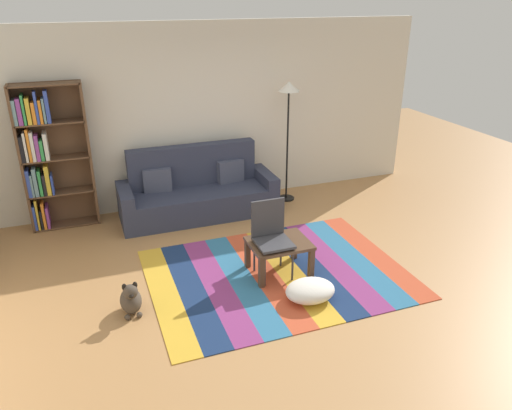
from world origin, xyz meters
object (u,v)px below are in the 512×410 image
Objects in this scene: dog at (131,299)px; tv_remote at (286,243)px; couch at (197,193)px; standing_lamp at (289,103)px; pouf at (310,291)px; bookshelf at (47,156)px; coffee_table at (279,247)px; folding_chair at (271,232)px.

dog is 2.65× the size of tv_remote.
couch is 1.90m from standing_lamp.
dog is (-1.83, 0.44, 0.04)m from pouf.
bookshelf reaches higher than tv_remote.
couch is 2.10m from bookshelf.
tv_remote is (0.06, -0.07, 0.08)m from coffee_table.
couch is at bearing 102.53° from pouf.
pouf is at bearing -108.26° from standing_lamp.
dog is (-1.73, -0.20, -0.17)m from coffee_table.
bookshelf reaches higher than coffee_table.
folding_chair is (0.39, -1.94, 0.20)m from couch.
folding_chair reaches higher than coffee_table.
coffee_table is at bearing -42.62° from bookshelf.
bookshelf reaches higher than folding_chair.
couch reaches higher than tv_remote.
couch is 1.13× the size of bookshelf.
dog is at bearing 170.44° from tv_remote.
standing_lamp is (3.43, -0.22, 0.51)m from bookshelf.
bookshelf is 1.08× the size of standing_lamp.
standing_lamp is at bearing 39.46° from dog.
pouf is 0.30× the size of standing_lamp.
couch is at bearing -8.18° from bookshelf.
couch reaches higher than coffee_table.
bookshelf is 3.96m from pouf.
couch is 2.51m from dog.
couch is at bearing 60.04° from dog.
coffee_table is at bearing 116.08° from tv_remote.
bookshelf is (-1.96, 0.28, 0.70)m from couch.
tv_remote is at bearing -75.19° from couch.
pouf is 1.88m from dog.
couch reaches higher than folding_chair.
tv_remote reaches higher than coffee_table.
folding_chair is (1.64, 0.24, 0.37)m from dog.
couch is 4.13× the size of pouf.
standing_lamp reaches higher than coffee_table.
folding_chair is at bearing -43.35° from bookshelf.
standing_lamp reaches higher than folding_chair.
bookshelf reaches higher than pouf.
tv_remote is (1.79, 0.14, 0.26)m from dog.
couch is 2.03m from coffee_table.
couch is 2.11m from tv_remote.
dog is at bearing -112.77° from folding_chair.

